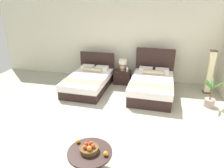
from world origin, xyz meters
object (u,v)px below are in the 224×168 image
object	(u,v)px
bed_near_window	(89,81)
nightstand	(122,77)
coffee_table	(90,157)
loose_apple	(78,141)
vase	(127,69)
bed_near_corner	(152,85)
loose_orange	(106,154)
table_lamp	(123,64)
fruit_bowl	(89,148)
potted_palm	(210,98)
floor_lamp_corner	(210,72)

from	to	relation	value
bed_near_window	nightstand	world-z (taller)	bed_near_window
bed_near_window	coffee_table	xyz separation A→B (m)	(1.23, -3.55, 0.06)
nightstand	loose_apple	distance (m)	4.11
vase	bed_near_corner	bearing A→B (deg)	-36.71
loose_orange	nightstand	bearing A→B (deg)	96.48
table_lamp	fruit_bowl	xyz separation A→B (m)	(0.18, -4.28, -0.22)
vase	potted_palm	distance (m)	2.84
coffee_table	loose_orange	xyz separation A→B (m)	(0.29, -0.03, 0.16)
floor_lamp_corner	vase	bearing A→B (deg)	177.67
loose_apple	potted_palm	world-z (taller)	potted_palm
coffee_table	loose_orange	bearing A→B (deg)	-6.66
potted_palm	table_lamp	bearing A→B (deg)	156.82
nightstand	loose_orange	distance (m)	4.34
bed_near_corner	potted_palm	xyz separation A→B (m)	(1.68, -0.45, -0.06)
bed_near_corner	coffee_table	world-z (taller)	bed_near_corner
table_lamp	floor_lamp_corner	size ratio (longest dim) A/B	0.29
potted_palm	loose_apple	bearing A→B (deg)	-134.15
coffee_table	potted_palm	size ratio (longest dim) A/B	0.92
table_lamp	vase	bearing A→B (deg)	-18.73
loose_apple	floor_lamp_corner	size ratio (longest dim) A/B	0.05
bed_near_window	bed_near_corner	size ratio (longest dim) A/B	1.00
floor_lamp_corner	potted_palm	xyz separation A→B (m)	(-0.11, -1.01, -0.45)
nightstand	floor_lamp_corner	world-z (taller)	floor_lamp_corner
fruit_bowl	loose_apple	bearing A→B (deg)	148.27
nightstand	table_lamp	world-z (taller)	table_lamp
bed_near_corner	loose_orange	distance (m)	3.64
bed_near_window	potted_palm	bearing A→B (deg)	-6.66
bed_near_corner	floor_lamp_corner	distance (m)	1.92
bed_near_window	vase	bearing A→B (deg)	29.27
fruit_bowl	nightstand	bearing A→B (deg)	92.46
fruit_bowl	potted_palm	size ratio (longest dim) A/B	0.40
bed_near_window	coffee_table	bearing A→B (deg)	-70.85
table_lamp	vase	world-z (taller)	table_lamp
loose_orange	floor_lamp_corner	bearing A→B (deg)	60.15
bed_near_corner	vase	world-z (taller)	bed_near_corner
vase	loose_apple	xyz separation A→B (m)	(-0.26, -4.06, -0.07)
fruit_bowl	table_lamp	bearing A→B (deg)	92.45
bed_near_window	nightstand	bearing A→B (deg)	34.78
bed_near_corner	potted_palm	size ratio (longest dim) A/B	2.49
nightstand	potted_palm	distance (m)	3.00
bed_near_window	bed_near_corner	bearing A→B (deg)	0.08
bed_near_window	table_lamp	xyz separation A→B (m)	(1.04, 0.74, 0.47)
coffee_table	floor_lamp_corner	xyz separation A→B (m)	(2.68, 4.12, 0.37)
nightstand	floor_lamp_corner	xyz separation A→B (m)	(2.88, -0.15, 0.46)
coffee_table	loose_orange	world-z (taller)	loose_orange
bed_near_window	floor_lamp_corner	bearing A→B (deg)	8.30
table_lamp	coffee_table	xyz separation A→B (m)	(0.20, -4.29, -0.40)
fruit_bowl	potted_palm	distance (m)	4.04
bed_near_corner	fruit_bowl	bearing A→B (deg)	-104.27
nightstand	vase	size ratio (longest dim) A/B	3.91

